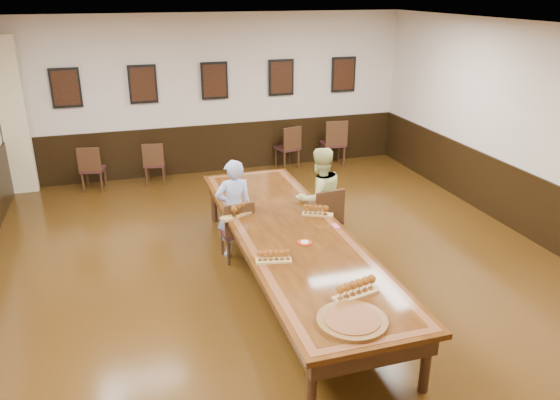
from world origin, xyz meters
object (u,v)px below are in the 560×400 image
object	(u,v)px
spare_chair_d	(333,142)
conference_table	(292,242)
spare_chair_c	(287,147)
spare_chair_b	(155,162)
person_man	(234,209)
person_woman	(319,198)
carved_platter	(352,321)
chair_man	(236,229)
chair_woman	(322,218)
spare_chair_a	(93,168)

from	to	relation	value
spare_chair_d	conference_table	distance (m)	5.25
spare_chair_c	spare_chair_d	xyz separation A→B (m)	(1.00, -0.13, 0.05)
spare_chair_b	conference_table	size ratio (longest dim) A/B	0.17
spare_chair_c	person_man	bearing A→B (deg)	47.16
person_woman	conference_table	world-z (taller)	person_woman
person_woman	carved_platter	bearing A→B (deg)	65.84
spare_chair_d	carved_platter	distance (m)	7.18
chair_man	spare_chair_b	xyz separation A→B (m)	(-0.82, 3.62, -0.03)
person_woman	conference_table	size ratio (longest dim) A/B	0.31
chair_woman	spare_chair_b	size ratio (longest dim) A/B	1.15
chair_woman	person_man	xyz separation A→B (m)	(-1.29, 0.16, 0.24)
spare_chair_d	chair_man	bearing A→B (deg)	55.91
person_woman	chair_woman	bearing A→B (deg)	90.00
chair_woman	person_woman	size ratio (longest dim) A/B	0.64
person_woman	spare_chair_d	bearing A→B (deg)	-123.96
spare_chair_c	person_woman	bearing A→B (deg)	64.52
spare_chair_d	conference_table	bearing A→B (deg)	66.77
spare_chair_d	spare_chair_a	bearing A→B (deg)	6.21
chair_man	spare_chair_b	world-z (taller)	chair_man
conference_table	carved_platter	world-z (taller)	carved_platter
chair_man	spare_chair_b	bearing A→B (deg)	-79.80
chair_woman	person_woman	xyz separation A→B (m)	(-0.02, 0.10, 0.28)
chair_woman	spare_chair_b	world-z (taller)	chair_woman
spare_chair_b	spare_chair_d	size ratio (longest dim) A/B	0.83
spare_chair_c	conference_table	distance (m)	4.98
spare_chair_a	conference_table	distance (m)	5.16
carved_platter	person_woman	bearing A→B (deg)	74.42
chair_man	carved_platter	bearing A→B (deg)	95.31
chair_woman	spare_chair_b	bearing A→B (deg)	-68.83
chair_man	conference_table	distance (m)	1.08
chair_man	spare_chair_d	bearing A→B (deg)	-131.66
chair_woman	person_woman	distance (m)	0.29
person_man	carved_platter	xyz separation A→B (m)	(0.42, -3.11, 0.05)
person_woman	spare_chair_c	bearing A→B (deg)	-109.45
spare_chair_c	carved_platter	xyz separation A→B (m)	(-1.58, -6.83, 0.31)
spare_chair_b	person_woman	distance (m)	4.15
person_man	conference_table	bearing A→B (deg)	114.02
chair_man	person_man	world-z (taller)	person_man
chair_man	person_man	xyz separation A→B (m)	(-0.00, 0.10, 0.27)
person_man	carved_platter	world-z (taller)	person_man
chair_man	carved_platter	distance (m)	3.06
person_woman	carved_platter	xyz separation A→B (m)	(-0.85, -3.06, 0.01)
person_man	conference_table	world-z (taller)	person_man
spare_chair_a	carved_platter	xyz separation A→B (m)	(2.40, -6.60, 0.33)
spare_chair_b	person_man	size ratio (longest dim) A/B	0.59
spare_chair_d	conference_table	size ratio (longest dim) A/B	0.20
spare_chair_b	person_woman	world-z (taller)	person_woman
person_man	conference_table	size ratio (longest dim) A/B	0.29
spare_chair_a	person_man	bearing A→B (deg)	131.44
spare_chair_a	spare_chair_b	distance (m)	1.16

